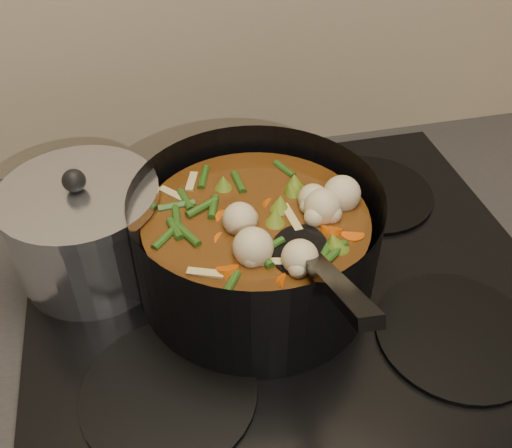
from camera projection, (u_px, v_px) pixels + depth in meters
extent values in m
cube|color=black|center=(286.00, 301.00, 0.73)|extent=(2.64, 0.64, 0.05)
cube|color=black|center=(287.00, 282.00, 0.71)|extent=(0.62, 0.54, 0.02)
cylinder|color=black|center=(169.00, 392.00, 0.58)|extent=(0.18, 0.18, 0.01)
cylinder|color=black|center=(457.00, 334.00, 0.63)|extent=(0.18, 0.18, 0.01)
cylinder|color=black|center=(147.00, 226.00, 0.77)|extent=(0.18, 0.18, 0.01)
cylinder|color=black|center=(370.00, 193.00, 0.82)|extent=(0.18, 0.18, 0.01)
cylinder|color=black|center=(256.00, 242.00, 0.65)|extent=(0.34, 0.34, 0.14)
cylinder|color=black|center=(256.00, 280.00, 0.69)|extent=(0.27, 0.27, 0.01)
cylinder|color=#4C2C0D|center=(256.00, 249.00, 0.66)|extent=(0.25, 0.25, 0.10)
cylinder|color=#C14509|center=(288.00, 215.00, 0.63)|extent=(0.03, 0.03, 0.03)
cylinder|color=#C14509|center=(275.00, 185.00, 0.67)|extent=(0.04, 0.04, 0.03)
cylinder|color=#C14509|center=(208.00, 179.00, 0.68)|extent=(0.04, 0.04, 0.03)
cylinder|color=#C14509|center=(209.00, 222.00, 0.62)|extent=(0.03, 0.03, 0.03)
cylinder|color=#C14509|center=(218.00, 266.00, 0.57)|extent=(0.04, 0.03, 0.03)
cylinder|color=#C14509|center=(273.00, 240.00, 0.60)|extent=(0.04, 0.04, 0.03)
cylinder|color=#C14509|center=(316.00, 222.00, 0.62)|extent=(0.03, 0.04, 0.03)
cylinder|color=#C14509|center=(303.00, 178.00, 0.69)|extent=(0.03, 0.03, 0.03)
cylinder|color=#C14509|center=(240.00, 193.00, 0.66)|extent=(0.04, 0.04, 0.03)
cylinder|color=#C14509|center=(186.00, 210.00, 0.64)|extent=(0.04, 0.04, 0.03)
sphere|color=beige|center=(307.00, 203.00, 0.63)|extent=(0.04, 0.04, 0.04)
sphere|color=beige|center=(252.00, 179.00, 0.66)|extent=(0.04, 0.04, 0.04)
sphere|color=beige|center=(203.00, 208.00, 0.62)|extent=(0.04, 0.04, 0.04)
sphere|color=beige|center=(243.00, 247.00, 0.58)|extent=(0.04, 0.04, 0.04)
sphere|color=beige|center=(307.00, 224.00, 0.60)|extent=(0.04, 0.04, 0.04)
sphere|color=beige|center=(282.00, 183.00, 0.66)|extent=(0.04, 0.04, 0.04)
cone|color=olive|center=(238.00, 265.00, 0.56)|extent=(0.04, 0.04, 0.03)
cone|color=olive|center=(326.00, 233.00, 0.60)|extent=(0.04, 0.04, 0.03)
cone|color=olive|center=(290.00, 177.00, 0.67)|extent=(0.04, 0.04, 0.03)
cone|color=olive|center=(204.00, 186.00, 0.66)|extent=(0.04, 0.04, 0.03)
cone|color=olive|center=(198.00, 248.00, 0.58)|extent=(0.04, 0.04, 0.03)
cone|color=olive|center=(299.00, 257.00, 0.57)|extent=(0.04, 0.04, 0.03)
cylinder|color=#2B4D16|center=(276.00, 196.00, 0.65)|extent=(0.01, 0.04, 0.01)
cylinder|color=#2B4D16|center=(242.00, 166.00, 0.69)|extent=(0.03, 0.03, 0.01)
cylinder|color=#2B4D16|center=(202.00, 190.00, 0.66)|extent=(0.04, 0.02, 0.01)
cylinder|color=#2B4D16|center=(201.00, 221.00, 0.62)|extent=(0.02, 0.04, 0.01)
cylinder|color=#2B4D16|center=(231.00, 236.00, 0.60)|extent=(0.02, 0.04, 0.01)
cylinder|color=#2B4D16|center=(265.00, 279.00, 0.55)|extent=(0.04, 0.02, 0.01)
cylinder|color=#2B4D16|center=(313.00, 248.00, 0.59)|extent=(0.03, 0.03, 0.01)
cylinder|color=#2B4D16|center=(310.00, 214.00, 0.63)|extent=(0.01, 0.04, 0.01)
cylinder|color=#2B4D16|center=(282.00, 198.00, 0.65)|extent=(0.03, 0.03, 0.01)
cylinder|color=#2B4D16|center=(256.00, 165.00, 0.70)|extent=(0.04, 0.02, 0.01)
cylinder|color=#2B4D16|center=(210.00, 185.00, 0.67)|extent=(0.02, 0.04, 0.01)
cylinder|color=#2B4D16|center=(202.00, 214.00, 0.63)|extent=(0.02, 0.04, 0.01)
cylinder|color=#2B4D16|center=(226.00, 233.00, 0.60)|extent=(0.04, 0.02, 0.01)
cylinder|color=#2B4D16|center=(247.00, 279.00, 0.55)|extent=(0.03, 0.03, 0.01)
cylinder|color=#2B4D16|center=(304.00, 255.00, 0.58)|extent=(0.01, 0.04, 0.01)
cylinder|color=#2B4D16|center=(311.00, 221.00, 0.62)|extent=(0.04, 0.03, 0.01)
cube|color=tan|center=(194.00, 213.00, 0.63)|extent=(0.04, 0.01, 0.00)
cube|color=tan|center=(240.00, 259.00, 0.57)|extent=(0.02, 0.04, 0.00)
cube|color=tan|center=(316.00, 232.00, 0.60)|extent=(0.04, 0.03, 0.00)
cube|color=tan|center=(286.00, 184.00, 0.67)|extent=(0.04, 0.03, 0.00)
cube|color=tan|center=(210.00, 191.00, 0.66)|extent=(0.03, 0.04, 0.00)
cube|color=tan|center=(206.00, 245.00, 0.59)|extent=(0.04, 0.02, 0.00)
ellipsoid|color=black|center=(299.00, 251.00, 0.59)|extent=(0.09, 0.09, 0.01)
cube|color=black|center=(335.00, 285.00, 0.49)|extent=(0.03, 0.17, 0.10)
cylinder|color=silver|center=(88.00, 235.00, 0.68)|extent=(0.18, 0.18, 0.11)
cylinder|color=silver|center=(78.00, 195.00, 0.64)|extent=(0.18, 0.18, 0.01)
sphere|color=black|center=(74.00, 181.00, 0.63)|extent=(0.03, 0.03, 0.03)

